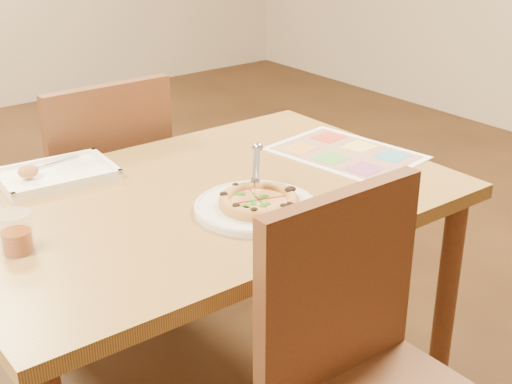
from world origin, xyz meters
TOP-DOWN VIEW (x-y plane):
  - dining_table at (0.00, 0.00)m, footprint 1.30×0.85m
  - chair_near at (0.00, -0.60)m, footprint 0.42×0.42m
  - chair_far at (-0.00, 0.60)m, footprint 0.42×0.42m
  - plate at (0.05, -0.17)m, footprint 0.39×0.39m
  - pizza at (0.05, -0.18)m, footprint 0.20×0.20m
  - pizza_cutter at (0.08, -0.13)m, footprint 0.11×0.13m
  - appetizer_tray at (-0.26, 0.32)m, footprint 0.31×0.23m
  - glass_tumbler at (-0.49, -0.02)m, footprint 0.07×0.07m
  - menu at (0.50, -0.02)m, footprint 0.36×0.46m

SIDE VIEW (x-z plane):
  - chair_near at x=0.00m, z-range 0.33..0.80m
  - chair_far at x=0.00m, z-range 0.33..0.80m
  - dining_table at x=0.00m, z-range 0.27..0.99m
  - menu at x=0.50m, z-range 0.72..0.72m
  - plate at x=0.05m, z-range 0.72..0.74m
  - appetizer_tray at x=-0.26m, z-range 0.70..0.76m
  - pizza at x=0.05m, z-range 0.73..0.76m
  - glass_tumbler at x=-0.49m, z-range 0.71..0.81m
  - pizza_cutter at x=0.08m, z-range 0.76..0.85m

